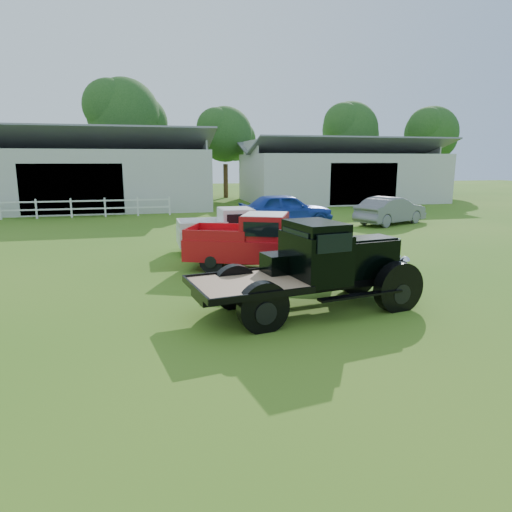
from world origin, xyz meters
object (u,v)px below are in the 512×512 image
object	(u,v)px
red_pickup	(262,241)
misc_car_blue	(285,209)
vintage_flatbed	(311,267)
misc_car_grey	(391,210)
white_pickup	(234,230)

from	to	relation	value
red_pickup	misc_car_blue	size ratio (longest dim) A/B	0.98
red_pickup	vintage_flatbed	bearing A→B (deg)	-65.69
vintage_flatbed	red_pickup	bearing A→B (deg)	81.52
vintage_flatbed	misc_car_grey	distance (m)	16.18
red_pickup	misc_car_blue	bearing A→B (deg)	91.87
vintage_flatbed	red_pickup	world-z (taller)	vintage_flatbed
vintage_flatbed	misc_car_grey	size ratio (longest dim) A/B	1.16
white_pickup	red_pickup	bearing A→B (deg)	-84.65
white_pickup	misc_car_blue	distance (m)	7.69
vintage_flatbed	white_pickup	world-z (taller)	vintage_flatbed
white_pickup	misc_car_grey	distance (m)	11.39
misc_car_grey	red_pickup	bearing A→B (deg)	107.20
vintage_flatbed	white_pickup	bearing A→B (deg)	83.58
vintage_flatbed	red_pickup	distance (m)	4.33
misc_car_blue	misc_car_grey	distance (m)	5.91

